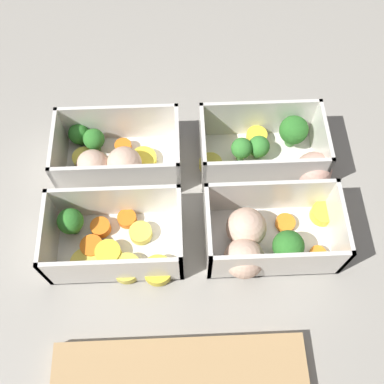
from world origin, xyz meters
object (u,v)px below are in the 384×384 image
at_px(container_far_right, 112,241).
at_px(container_far_left, 264,237).
at_px(container_near_left, 273,152).
at_px(container_near_right, 112,156).

bearing_deg(container_far_right, container_far_left, 178.48).
distance_m(container_near_left, container_far_right, 0.24).
bearing_deg(container_near_right, container_near_left, 179.28).
height_order(container_near_left, container_far_right, same).
xyz_separation_m(container_near_left, container_near_right, (0.22, -0.00, -0.00)).
xyz_separation_m(container_near_left, container_far_right, (0.21, 0.12, -0.00)).
bearing_deg(container_far_right, container_near_left, -151.00).
relative_size(container_near_left, container_far_right, 1.16).
bearing_deg(container_near_left, container_far_left, 78.07).
distance_m(container_far_left, container_far_right, 0.19).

